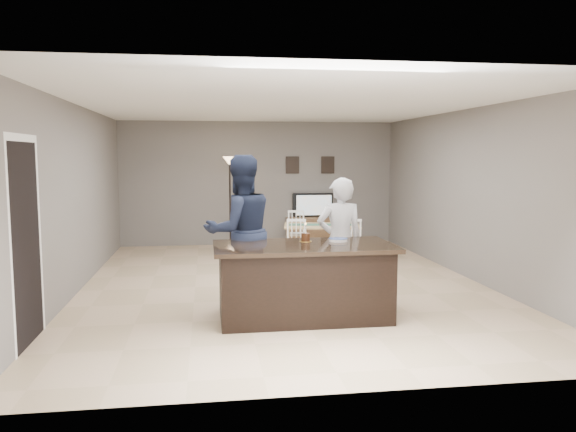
{
  "coord_description": "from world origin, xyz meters",
  "views": [
    {
      "loc": [
        -1.14,
        -8.34,
        1.96
      ],
      "look_at": [
        0.03,
        -0.3,
        1.08
      ],
      "focal_mm": 35.0,
      "sensor_mm": 36.0,
      "label": 1
    }
  ],
  "objects": [
    {
      "name": "room_shell",
      "position": [
        0.0,
        0.0,
        1.68
      ],
      "size": [
        8.0,
        8.0,
        8.0
      ],
      "color": "slate",
      "rests_on": "floor"
    },
    {
      "name": "doorway",
      "position": [
        -2.99,
        -2.3,
        1.26
      ],
      "size": [
        0.0,
        2.1,
        2.65
      ],
      "color": "black",
      "rests_on": "floor"
    },
    {
      "name": "man",
      "position": [
        -0.72,
        -1.14,
        0.98
      ],
      "size": [
        1.13,
        1.0,
        1.97
      ],
      "primitive_type": "imported",
      "rotation": [
        0.0,
        0.0,
        3.44
      ],
      "color": "#171E34",
      "rests_on": "floor"
    },
    {
      "name": "picture_frames",
      "position": [
        1.15,
        3.98,
        1.75
      ],
      "size": [
        1.1,
        0.02,
        0.38
      ],
      "color": "black",
      "rests_on": "room_shell"
    },
    {
      "name": "woman",
      "position": [
        0.58,
        -1.22,
        0.84
      ],
      "size": [
        0.61,
        0.4,
        1.68
      ],
      "primitive_type": "imported",
      "rotation": [
        0.0,
        0.0,
        3.15
      ],
      "color": "#BBBBC0",
      "rests_on": "floor"
    },
    {
      "name": "tv_console",
      "position": [
        1.2,
        3.77,
        0.3
      ],
      "size": [
        1.2,
        0.4,
        0.6
      ],
      "primitive_type": "cube",
      "color": "brown",
      "rests_on": "floor"
    },
    {
      "name": "television",
      "position": [
        1.2,
        3.84,
        0.86
      ],
      "size": [
        0.91,
        0.12,
        0.53
      ],
      "primitive_type": "imported",
      "rotation": [
        0.0,
        0.0,
        3.14
      ],
      "color": "black",
      "rests_on": "tv_console"
    },
    {
      "name": "floor_lamp",
      "position": [
        -0.66,
        3.46,
        1.5
      ],
      "size": [
        0.29,
        0.29,
        1.94
      ],
      "color": "black",
      "rests_on": "floor"
    },
    {
      "name": "kitchen_island",
      "position": [
        0.0,
        -1.8,
        0.45
      ],
      "size": [
        2.15,
        1.1,
        0.9
      ],
      "color": "black",
      "rests_on": "floor"
    },
    {
      "name": "tv_screen_glow",
      "position": [
        1.2,
        3.76,
        0.87
      ],
      "size": [
        0.78,
        0.0,
        0.78
      ],
      "primitive_type": "plane",
      "rotation": [
        1.57,
        0.0,
        3.14
      ],
      "color": "orange",
      "rests_on": "tv_console"
    },
    {
      "name": "plate_stack",
      "position": [
        0.47,
        -1.61,
        0.92
      ],
      "size": [
        0.23,
        0.23,
        0.04
      ],
      "color": "white",
      "rests_on": "kitchen_island"
    },
    {
      "name": "dining_table",
      "position": [
        1.0,
        1.93,
        0.55
      ],
      "size": [
        1.57,
        1.78,
        0.86
      ],
      "rotation": [
        0.0,
        0.0,
        -0.16
      ],
      "color": "tan",
      "rests_on": "floor"
    },
    {
      "name": "birthday_cake",
      "position": [
        0.06,
        -1.57,
        0.95
      ],
      "size": [
        0.15,
        0.15,
        0.23
      ],
      "color": "gold",
      "rests_on": "kitchen_island"
    },
    {
      "name": "floor",
      "position": [
        0.0,
        0.0,
        0.0
      ],
      "size": [
        8.0,
        8.0,
        0.0
      ],
      "primitive_type": "plane",
      "color": "tan",
      "rests_on": "ground"
    }
  ]
}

